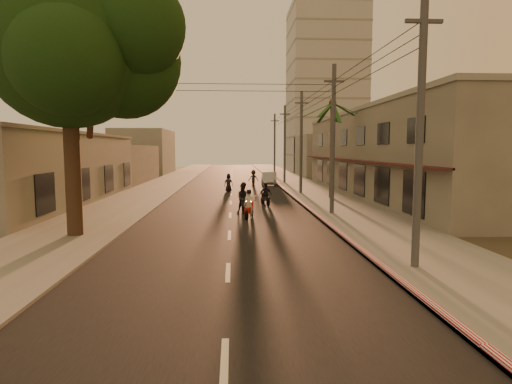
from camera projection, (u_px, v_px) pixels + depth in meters
The scene contains 20 objects.
ground at pixel (229, 245), 17.86m from camera, with size 160.00×160.00×0.00m, color #383023.
road at pixel (231, 194), 37.72m from camera, with size 10.00×140.00×0.02m, color black.
sidewalk_right at pixel (315, 193), 38.12m from camera, with size 5.00×140.00×0.12m, color slate.
sidewalk_left at pixel (145, 194), 37.31m from camera, with size 5.00×140.00×0.12m, color slate.
curb_stripe at pixel (297, 200), 33.02m from camera, with size 0.20×60.00×0.20m, color #AD121D.
shophouse_row at pixel (396, 153), 36.12m from camera, with size 8.80×34.20×7.30m.
left_building at pixel (36, 169), 30.75m from camera, with size 8.20×24.20×5.20m.
distant_tower at pixel (325, 90), 72.94m from camera, with size 12.10×12.10×28.00m.
broadleaf_tree at pixel (78, 47), 18.78m from camera, with size 9.60×8.70×12.10m.
palm_tree at pixel (332, 109), 33.46m from camera, with size 5.00×5.00×8.20m.
utility_poles at pixel (301, 120), 37.40m from camera, with size 1.20×48.26×9.00m.
filler_right at pixel (327, 156), 63.01m from camera, with size 8.00×14.00×6.00m, color gray.
filler_left_near at pixel (113, 164), 50.66m from camera, with size 8.00×14.00×4.40m, color gray.
filler_left_far at pixel (144, 152), 68.41m from camera, with size 8.00×14.00×7.00m, color gray.
scooter_red at pixel (249, 206), 24.52m from camera, with size 0.87×1.70×1.71m.
scooter_mid_a at pixel (244, 199), 26.86m from camera, with size 0.96×1.97×1.94m.
scooter_mid_b at pixel (266, 195), 30.34m from camera, with size 1.11×1.64×1.64m.
scooter_far_a at pixel (229, 184), 39.89m from camera, with size 0.84×1.75×1.72m.
scooter_far_b at pixel (253, 179), 45.94m from camera, with size 1.19×1.82×1.79m.
parked_car at pixel (269, 179), 47.39m from camera, with size 2.07×4.56×1.45m, color #9A9BA1.
Camera 1 is at (0.18, -17.58, 4.01)m, focal length 30.00 mm.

